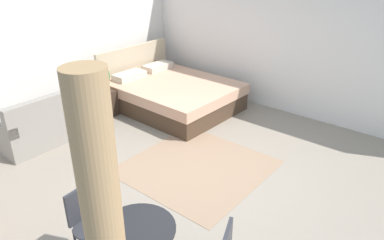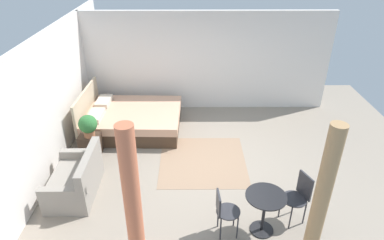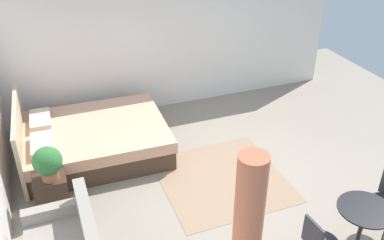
{
  "view_description": "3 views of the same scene",
  "coord_description": "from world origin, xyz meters",
  "px_view_note": "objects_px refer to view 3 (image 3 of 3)",
  "views": [
    {
      "loc": [
        -3.35,
        -2.56,
        2.84
      ],
      "look_at": [
        0.07,
        0.23,
        0.73
      ],
      "focal_mm": 34.09,
      "sensor_mm": 36.0,
      "label": 1
    },
    {
      "loc": [
        -5.76,
        0.43,
        4.24
      ],
      "look_at": [
        0.23,
        0.4,
        0.93
      ],
      "focal_mm": 31.26,
      "sensor_mm": 36.0,
      "label": 2
    },
    {
      "loc": [
        -4.56,
        2.42,
        4.04
      ],
      "look_at": [
        0.42,
        0.54,
        0.94
      ],
      "focal_mm": 39.68,
      "sensor_mm": 36.0,
      "label": 3
    }
  ],
  "objects_px": {
    "bed": "(92,139)",
    "nightstand": "(51,189)",
    "potted_plant": "(48,162)",
    "balcony_table": "(362,223)"
  },
  "relations": [
    {
      "from": "bed",
      "to": "potted_plant",
      "type": "height_order",
      "value": "bed"
    },
    {
      "from": "nightstand",
      "to": "potted_plant",
      "type": "distance_m",
      "value": 0.52
    },
    {
      "from": "bed",
      "to": "nightstand",
      "type": "height_order",
      "value": "bed"
    },
    {
      "from": "nightstand",
      "to": "potted_plant",
      "type": "height_order",
      "value": "potted_plant"
    },
    {
      "from": "bed",
      "to": "nightstand",
      "type": "relative_size",
      "value": 4.6
    },
    {
      "from": "bed",
      "to": "potted_plant",
      "type": "bearing_deg",
      "value": 147.68
    },
    {
      "from": "bed",
      "to": "potted_plant",
      "type": "distance_m",
      "value": 1.39
    },
    {
      "from": "bed",
      "to": "balcony_table",
      "type": "bearing_deg",
      "value": -141.48
    },
    {
      "from": "potted_plant",
      "to": "balcony_table",
      "type": "distance_m",
      "value": 3.99
    },
    {
      "from": "bed",
      "to": "potted_plant",
      "type": "xyz_separation_m",
      "value": [
        -1.11,
        0.7,
        0.47
      ]
    }
  ]
}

